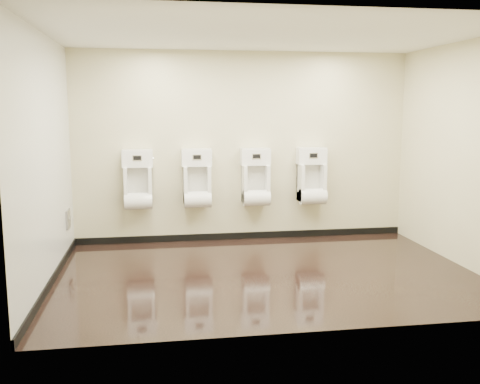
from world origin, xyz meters
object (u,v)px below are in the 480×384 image
object	(u,v)px
access_panel	(68,219)
urinal_0	(138,184)
urinal_3	(312,180)
urinal_1	(197,183)
urinal_2	(256,181)

from	to	relation	value
access_panel	urinal_0	distance (m)	1.09
urinal_3	urinal_1	bearing A→B (deg)	180.00
urinal_1	urinal_2	bearing A→B (deg)	0.00
urinal_0	urinal_3	bearing A→B (deg)	0.00
access_panel	urinal_1	size ratio (longest dim) A/B	0.30
access_panel	urinal_3	xyz separation A→B (m)	(3.50, 0.40, 0.40)
urinal_0	urinal_2	xyz separation A→B (m)	(1.71, 0.00, 0.00)
urinal_0	urinal_1	size ratio (longest dim) A/B	1.00
urinal_1	urinal_0	bearing A→B (deg)	180.00
urinal_2	urinal_1	bearing A→B (deg)	180.00
access_panel	urinal_1	distance (m)	1.86
urinal_2	urinal_3	xyz separation A→B (m)	(0.86, 0.00, 0.00)
urinal_1	urinal_2	distance (m)	0.87
urinal_0	urinal_2	size ratio (longest dim) A/B	1.00
access_panel	urinal_1	world-z (taller)	urinal_1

